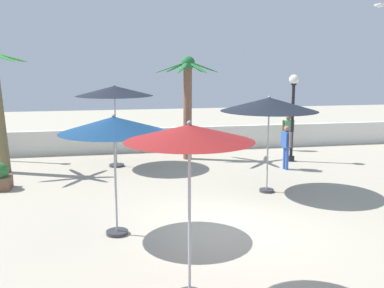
# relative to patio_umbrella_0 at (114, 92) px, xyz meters

# --- Properties ---
(ground_plane) EXTENTS (56.00, 56.00, 0.00)m
(ground_plane) POSITION_rel_patio_umbrella_0_xyz_m (2.19, -6.88, -2.80)
(ground_plane) COLOR #B2A893
(boundary_wall) EXTENTS (25.20, 0.30, 1.03)m
(boundary_wall) POSITION_rel_patio_umbrella_0_xyz_m (2.19, 2.70, -2.29)
(boundary_wall) COLOR silver
(boundary_wall) RESTS_ON ground_plane
(patio_umbrella_0) EXTENTS (2.83, 2.83, 3.06)m
(patio_umbrella_0) POSITION_rel_patio_umbrella_0_xyz_m (0.00, 0.00, 0.00)
(patio_umbrella_0) COLOR #333338
(patio_umbrella_0) RESTS_ON ground_plane
(patio_umbrella_1) EXTENTS (2.04, 2.04, 2.95)m
(patio_umbrella_1) POSITION_rel_patio_umbrella_0_xyz_m (0.88, -9.91, -0.10)
(patio_umbrella_1) COLOR #333338
(patio_umbrella_1) RESTS_ON ground_plane
(patio_umbrella_3) EXTENTS (2.85, 2.85, 2.89)m
(patio_umbrella_3) POSITION_rel_patio_umbrella_0_xyz_m (4.33, -4.31, -0.18)
(patio_umbrella_3) COLOR #333338
(patio_umbrella_3) RESTS_ON ground_plane
(patio_umbrella_4) EXTENTS (2.40, 2.40, 2.73)m
(patio_umbrella_4) POSITION_rel_patio_umbrella_0_xyz_m (-0.20, -6.87, -0.33)
(patio_umbrella_4) COLOR #333338
(patio_umbrella_4) RESTS_ON ground_plane
(palm_tree_0) EXTENTS (2.57, 2.34, 4.10)m
(palm_tree_0) POSITION_rel_patio_umbrella_0_xyz_m (2.88, 0.82, -0.21)
(palm_tree_0) COLOR brown
(palm_tree_0) RESTS_ON ground_plane
(lamp_post_0) EXTENTS (0.37, 0.37, 3.40)m
(lamp_post_0) POSITION_rel_patio_umbrella_0_xyz_m (6.80, -0.42, -0.67)
(lamp_post_0) COLOR black
(lamp_post_0) RESTS_ON ground_plane
(guest_0) EXTENTS (0.29, 0.55, 1.61)m
(guest_0) POSITION_rel_patio_umbrella_0_xyz_m (6.04, -1.69, -1.83)
(guest_0) COLOR #3359B2
(guest_0) RESTS_ON ground_plane
(guest_1) EXTENTS (0.56, 0.24, 1.57)m
(guest_1) POSITION_rel_patio_umbrella_0_xyz_m (7.56, 1.69, -1.86)
(guest_1) COLOR silver
(guest_1) RESTS_ON ground_plane
(seagull_0) EXTENTS (0.47, 0.95, 0.14)m
(seagull_0) POSITION_rel_patio_umbrella_0_xyz_m (8.66, -2.81, 2.91)
(seagull_0) COLOR white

